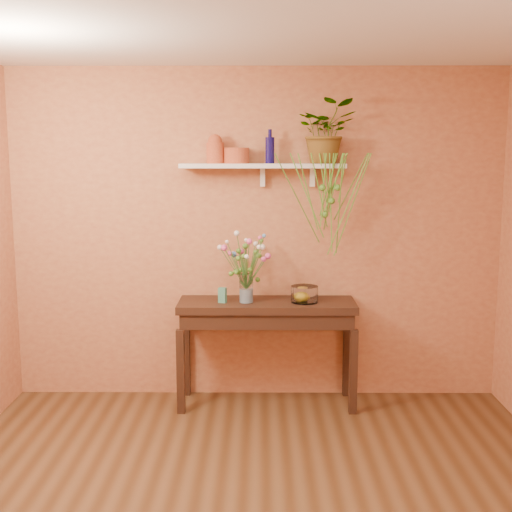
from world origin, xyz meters
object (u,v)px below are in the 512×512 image
at_px(terracotta_jug, 215,149).
at_px(glass_vase, 246,290).
at_px(blue_bottle, 270,150).
at_px(spider_plant, 326,132).
at_px(glass_bowl, 304,295).
at_px(sideboard, 267,316).
at_px(bouquet, 245,255).

xyz_separation_m(terracotta_jug, glass_vase, (0.25, -0.16, -1.10)).
bearing_deg(blue_bottle, spider_plant, -0.18).
height_order(terracotta_jug, blue_bottle, blue_bottle).
bearing_deg(glass_vase, terracotta_jug, 147.22).
bearing_deg(glass_bowl, spider_plant, 40.52).
bearing_deg(spider_plant, sideboard, -165.75).
xyz_separation_m(sideboard, glass_vase, (-0.16, -0.03, 0.22)).
bearing_deg(blue_bottle, bouquet, -143.21).
bearing_deg(spider_plant, terracotta_jug, 179.48).
xyz_separation_m(blue_bottle, bouquet, (-0.19, -0.14, -0.82)).
bearing_deg(sideboard, terracotta_jug, 162.96).
distance_m(glass_vase, glass_bowl, 0.46).
bearing_deg(blue_bottle, glass_vase, -140.78).
bearing_deg(terracotta_jug, glass_vase, -32.78).
bearing_deg(bouquet, sideboard, 8.53).
bearing_deg(sideboard, glass_bowl, -4.59).
relative_size(blue_bottle, glass_bowl, 1.24).
distance_m(sideboard, glass_vase, 0.28).
distance_m(bouquet, glass_bowl, 0.56).
height_order(blue_bottle, bouquet, blue_bottle).
distance_m(spider_plant, glass_vase, 1.39).
xyz_separation_m(blue_bottle, glass_bowl, (0.27, -0.14, -1.13)).
bearing_deg(glass_bowl, bouquet, -179.78).
distance_m(sideboard, spider_plant, 1.53).
xyz_separation_m(blue_bottle, glass_vase, (-0.19, -0.15, -1.10)).
bearing_deg(terracotta_jug, glass_bowl, -11.93).
relative_size(sideboard, blue_bottle, 5.30).
bearing_deg(blue_bottle, glass_bowl, -27.43).
height_order(blue_bottle, glass_vase, blue_bottle).
xyz_separation_m(terracotta_jug, glass_bowl, (0.71, -0.15, -1.13)).
distance_m(terracotta_jug, glass_bowl, 1.34).
relative_size(sideboard, spider_plant, 2.84).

